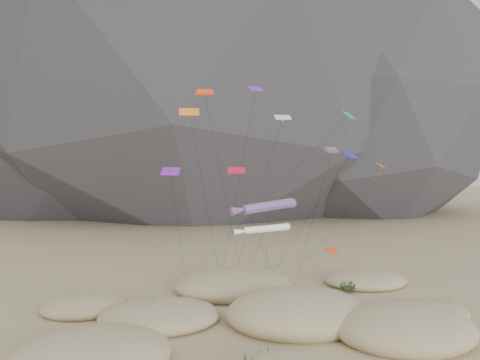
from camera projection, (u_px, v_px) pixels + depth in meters
The scene contains 10 objects.
ground at pixel (286, 332), 46.24m from camera, with size 500.00×500.00×0.00m, color #CCB789.
rock_headland at pixel (210, 1), 161.35m from camera, with size 226.37×148.64×177.50m.
dunes at pixel (266, 312), 49.89m from camera, with size 47.09×36.41×4.58m.
dune_grass at pixel (268, 317), 48.40m from camera, with size 41.25×28.16×1.47m.
kite_stakes at pixel (250, 274), 69.47m from camera, with size 20.91×6.03×0.30m.
rainbow_tube_kite at pixel (266, 207), 58.83m from camera, with size 8.98×12.19×12.26m.
white_tube_kite at pixel (264, 229), 53.33m from camera, with size 6.57×15.11×9.86m.
orange_parafoil at pixel (205, 96), 57.46m from camera, with size 7.98×13.21×25.84m.
multi_parafoil at pixel (331, 153), 55.85m from camera, with size 2.14×15.95×18.66m.
delta_kites at pixel (279, 150), 57.28m from camera, with size 27.60×19.26×26.45m.
Camera 1 is at (-12.57, -44.10, 16.83)m, focal length 35.00 mm.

